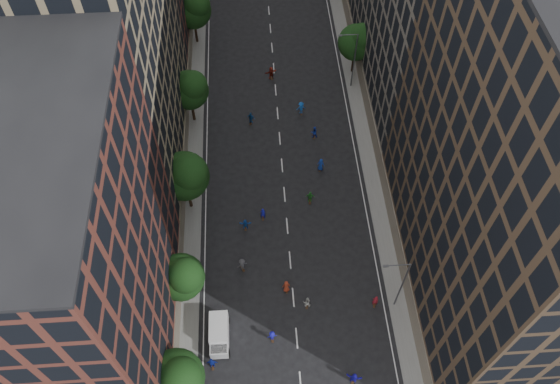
# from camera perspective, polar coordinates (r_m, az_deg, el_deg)

# --- Properties ---
(ground) EXTENTS (240.00, 240.00, 0.00)m
(ground) POSITION_cam_1_polar(r_m,az_deg,el_deg) (74.27, -0.23, 7.95)
(ground) COLOR black
(ground) RESTS_ON ground
(sidewalk_left) EXTENTS (4.00, 105.00, 0.15)m
(sidewalk_left) POSITION_cam_1_polar(r_m,az_deg,el_deg) (80.00, -9.36, 11.38)
(sidewalk_left) COLOR slate
(sidewalk_left) RESTS_ON ground
(sidewalk_right) EXTENTS (4.00, 105.00, 0.15)m
(sidewalk_right) POSITION_cam_1_polar(r_m,az_deg,el_deg) (80.90, 8.14, 12.16)
(sidewalk_right) COLOR slate
(sidewalk_right) RESTS_ON ground
(bldg_left_a) EXTENTS (14.00, 22.00, 30.00)m
(bldg_left_a) POSITION_cam_1_polar(r_m,az_deg,el_deg) (47.49, -21.63, -6.76)
(bldg_left_a) COLOR #5B2B23
(bldg_left_a) RESTS_ON ground
(bldg_left_b) EXTENTS (14.00, 26.00, 34.00)m
(bldg_left_b) POSITION_cam_1_polar(r_m,az_deg,el_deg) (61.10, -18.65, 14.29)
(bldg_left_b) COLOR #837356
(bldg_left_b) RESTS_ON ground
(bldg_right_a) EXTENTS (14.00, 30.00, 36.00)m
(bldg_right_a) POSITION_cam_1_polar(r_m,az_deg,el_deg) (49.49, 24.20, 1.62)
(bldg_right_a) COLOR #473526
(bldg_right_a) RESTS_ON ground
(tree_left_0) EXTENTS (5.20, 5.20, 8.83)m
(tree_left_0) POSITION_cam_1_polar(r_m,az_deg,el_deg) (50.85, -10.70, -18.61)
(tree_left_0) COLOR black
(tree_left_0) RESTS_ON ground
(tree_left_1) EXTENTS (4.80, 4.80, 8.21)m
(tree_left_1) POSITION_cam_1_polar(r_m,az_deg,el_deg) (54.97, -10.18, -8.71)
(tree_left_1) COLOR black
(tree_left_1) RESTS_ON ground
(tree_left_2) EXTENTS (5.60, 5.60, 9.45)m
(tree_left_2) POSITION_cam_1_polar(r_m,az_deg,el_deg) (60.68, -9.83, 1.77)
(tree_left_2) COLOR black
(tree_left_2) RESTS_ON ground
(tree_left_3) EXTENTS (5.00, 5.00, 8.58)m
(tree_left_3) POSITION_cam_1_polar(r_m,az_deg,el_deg) (70.44, -9.37, 10.60)
(tree_left_3) COLOR black
(tree_left_3) RESTS_ON ground
(tree_left_4) EXTENTS (5.40, 5.40, 9.08)m
(tree_left_4) POSITION_cam_1_polar(r_m,az_deg,el_deg) (82.56, -9.03, 18.44)
(tree_left_4) COLOR black
(tree_left_4) RESTS_ON ground
(tree_right_a) EXTENTS (5.00, 5.00, 8.39)m
(tree_right_a) POSITION_cam_1_polar(r_m,az_deg,el_deg) (77.46, 8.13, 15.37)
(tree_right_a) COLOR black
(tree_right_a) RESTS_ON ground
(streetlamp_near) EXTENTS (2.64, 0.22, 9.06)m
(streetlamp_near) POSITION_cam_1_polar(r_m,az_deg,el_deg) (55.54, 12.49, -9.26)
(streetlamp_near) COLOR #595B60
(streetlamp_near) RESTS_ON ground
(streetlamp_far) EXTENTS (2.64, 0.22, 9.06)m
(streetlamp_far) POSITION_cam_1_polar(r_m,az_deg,el_deg) (75.43, 7.63, 13.72)
(streetlamp_far) COLOR #595B60
(streetlamp_far) RESTS_ON ground
(cargo_van) EXTENTS (2.02, 4.29, 2.28)m
(cargo_van) POSITION_cam_1_polar(r_m,az_deg,el_deg) (56.77, -6.38, -14.53)
(cargo_van) COLOR white
(cargo_van) RESTS_ON ground
(skater_3) EXTENTS (1.03, 0.68, 1.50)m
(skater_3) POSITION_cam_1_polar(r_m,az_deg,el_deg) (56.85, -0.84, -14.82)
(skater_3) COLOR #1917BB
(skater_3) RESTS_ON ground
(skater_4) EXTENTS (1.11, 0.49, 1.88)m
(skater_4) POSITION_cam_1_polar(r_m,az_deg,el_deg) (56.13, -7.11, -17.33)
(skater_4) COLOR navy
(skater_4) RESTS_ON ground
(skater_5) EXTENTS (1.66, 0.96, 1.71)m
(skater_5) POSITION_cam_1_polar(r_m,az_deg,el_deg) (55.85, 7.73, -18.71)
(skater_5) COLOR #1E15B0
(skater_5) RESTS_ON ground
(skater_6) EXTENTS (0.94, 0.67, 1.78)m
(skater_6) POSITION_cam_1_polar(r_m,az_deg,el_deg) (58.84, 0.67, -9.85)
(skater_6) COLOR #9D301A
(skater_6) RESTS_ON ground
(skater_7) EXTENTS (0.71, 0.55, 1.74)m
(skater_7) POSITION_cam_1_polar(r_m,az_deg,el_deg) (59.02, 9.93, -11.14)
(skater_7) COLOR maroon
(skater_7) RESTS_ON ground
(skater_8) EXTENTS (0.85, 0.69, 1.65)m
(skater_8) POSITION_cam_1_polar(r_m,az_deg,el_deg) (58.22, 2.83, -11.43)
(skater_8) COLOR beige
(skater_8) RESTS_ON ground
(skater_9) EXTENTS (1.36, 1.10, 1.84)m
(skater_9) POSITION_cam_1_polar(r_m,az_deg,el_deg) (60.12, -3.97, -7.59)
(skater_9) COLOR #414146
(skater_9) RESTS_ON ground
(skater_10) EXTENTS (1.15, 0.61, 1.87)m
(skater_10) POSITION_cam_1_polar(r_m,az_deg,el_deg) (64.74, 3.17, -0.55)
(skater_10) COLOR #227124
(skater_10) RESTS_ON ground
(skater_11) EXTENTS (1.45, 0.52, 1.54)m
(skater_11) POSITION_cam_1_polar(r_m,az_deg,el_deg) (62.87, -3.65, -3.40)
(skater_11) COLOR #1549AF
(skater_11) RESTS_ON ground
(skater_12) EXTENTS (1.05, 0.88, 1.84)m
(skater_12) POSITION_cam_1_polar(r_m,az_deg,el_deg) (67.78, 4.28, 2.85)
(skater_12) COLOR navy
(skater_12) RESTS_ON ground
(skater_13) EXTENTS (0.67, 0.46, 1.78)m
(skater_13) POSITION_cam_1_polar(r_m,az_deg,el_deg) (63.42, -1.80, -2.28)
(skater_13) COLOR #1519B2
(skater_13) RESTS_ON ground
(skater_14) EXTENTS (0.90, 0.72, 1.79)m
(skater_14) POSITION_cam_1_polar(r_m,az_deg,el_deg) (71.22, 3.58, 6.25)
(skater_14) COLOR #132A9D
(skater_14) RESTS_ON ground
(skater_15) EXTENTS (1.36, 0.93, 1.94)m
(skater_15) POSITION_cam_1_polar(r_m,az_deg,el_deg) (73.97, 2.21, 8.75)
(skater_15) COLOR blue
(skater_15) RESTS_ON ground
(skater_16) EXTENTS (1.14, 0.84, 1.80)m
(skater_16) POSITION_cam_1_polar(r_m,az_deg,el_deg) (72.84, -3.05, 7.70)
(skater_16) COLOR #124895
(skater_16) RESTS_ON ground
(skater_17) EXTENTS (1.84, 1.12, 1.89)m
(skater_17) POSITION_cam_1_polar(r_m,az_deg,el_deg) (78.87, -0.93, 12.31)
(skater_17) COLOR maroon
(skater_17) RESTS_ON ground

